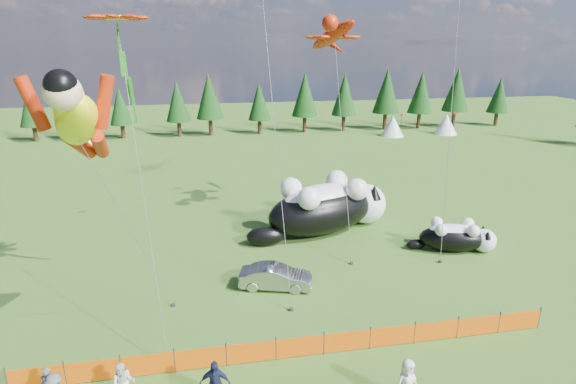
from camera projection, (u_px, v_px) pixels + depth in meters
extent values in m
plane|color=#14380A|center=(287.00, 316.00, 21.30)|extent=(160.00, 160.00, 0.00)
cylinder|color=#262626|center=(7.00, 380.00, 16.46)|extent=(0.06, 0.06, 1.10)
cylinder|color=#262626|center=(65.00, 373.00, 16.80)|extent=(0.06, 0.06, 1.10)
cylinder|color=#262626|center=(121.00, 367.00, 17.14)|extent=(0.06, 0.06, 1.10)
cylinder|color=#262626|center=(175.00, 360.00, 17.48)|extent=(0.06, 0.06, 1.10)
cylinder|color=#262626|center=(226.00, 354.00, 17.82)|extent=(0.06, 0.06, 1.10)
cylinder|color=#262626|center=(276.00, 349.00, 18.16)|extent=(0.06, 0.06, 1.10)
cylinder|color=#262626|center=(324.00, 343.00, 18.49)|extent=(0.06, 0.06, 1.10)
cylinder|color=#262626|center=(370.00, 338.00, 18.83)|extent=(0.06, 0.06, 1.10)
cylinder|color=#262626|center=(415.00, 332.00, 19.17)|extent=(0.06, 0.06, 1.10)
cylinder|color=#262626|center=(458.00, 327.00, 19.51)|extent=(0.06, 0.06, 1.10)
cylinder|color=#262626|center=(499.00, 322.00, 19.85)|extent=(0.06, 0.06, 1.10)
cylinder|color=#262626|center=(539.00, 318.00, 20.19)|extent=(0.06, 0.06, 1.10)
cube|color=#D85104|center=(37.00, 378.00, 16.65)|extent=(2.00, 0.04, 0.90)
cube|color=#D85104|center=(93.00, 371.00, 16.98)|extent=(2.00, 0.04, 0.90)
cube|color=#D85104|center=(148.00, 365.00, 17.32)|extent=(2.00, 0.04, 0.90)
cube|color=#D85104|center=(201.00, 358.00, 17.66)|extent=(2.00, 0.04, 0.90)
cube|color=#D85104|center=(251.00, 353.00, 18.00)|extent=(2.00, 0.04, 0.90)
cube|color=#D85104|center=(300.00, 347.00, 18.34)|extent=(2.00, 0.04, 0.90)
cube|color=#D85104|center=(347.00, 341.00, 18.68)|extent=(2.00, 0.04, 0.90)
cube|color=#D85104|center=(392.00, 336.00, 19.02)|extent=(2.00, 0.04, 0.90)
cube|color=#D85104|center=(436.00, 331.00, 19.36)|extent=(2.00, 0.04, 0.90)
cube|color=#D85104|center=(478.00, 326.00, 19.70)|extent=(2.00, 0.04, 0.90)
cube|color=#D85104|center=(519.00, 321.00, 20.04)|extent=(2.00, 0.04, 0.90)
ellipsoid|color=black|center=(322.00, 210.00, 30.21)|extent=(8.74, 6.09, 3.18)
ellipsoid|color=white|center=(322.00, 199.00, 29.96)|extent=(6.55, 4.46, 1.95)
sphere|color=white|center=(366.00, 204.00, 31.98)|extent=(2.83, 2.83, 2.83)
sphere|color=#FB6186|center=(379.00, 201.00, 32.54)|extent=(0.40, 0.40, 0.40)
ellipsoid|color=black|center=(266.00, 236.00, 28.55)|extent=(2.74, 1.97, 1.24)
cone|color=black|center=(374.00, 192.00, 30.92)|extent=(0.99, 0.99, 0.99)
cone|color=black|center=(359.00, 185.00, 32.33)|extent=(0.99, 0.99, 0.99)
sphere|color=white|center=(337.00, 181.00, 31.59)|extent=(1.49, 1.49, 1.49)
sphere|color=white|center=(357.00, 189.00, 29.68)|extent=(1.49, 1.49, 1.49)
sphere|color=white|center=(291.00, 188.00, 29.87)|extent=(1.49, 1.49, 1.49)
sphere|color=white|center=(309.00, 198.00, 27.96)|extent=(1.49, 1.49, 1.49)
ellipsoid|color=black|center=(453.00, 238.00, 27.78)|extent=(4.43, 2.91, 1.63)
ellipsoid|color=white|center=(453.00, 232.00, 27.65)|extent=(3.33, 2.12, 1.00)
sphere|color=white|center=(484.00, 241.00, 27.65)|extent=(1.45, 1.45, 1.45)
sphere|color=#FB6186|center=(494.00, 241.00, 27.60)|extent=(0.20, 0.20, 0.20)
ellipsoid|color=black|center=(416.00, 244.00, 28.11)|extent=(1.39, 0.95, 0.63)
cone|color=black|center=(488.00, 235.00, 27.06)|extent=(0.51, 0.51, 0.51)
cone|color=black|center=(483.00, 229.00, 27.88)|extent=(0.51, 0.51, 0.51)
sphere|color=white|center=(468.00, 224.00, 28.01)|extent=(0.76, 0.76, 0.76)
sphere|color=white|center=(474.00, 231.00, 26.90)|extent=(0.76, 0.76, 0.76)
sphere|color=white|center=(437.00, 223.00, 28.17)|extent=(0.76, 0.76, 0.76)
sphere|color=white|center=(441.00, 230.00, 27.05)|extent=(0.76, 0.76, 0.76)
imported|color=#A2A2A6|center=(276.00, 277.00, 23.54)|extent=(4.02, 2.27, 1.25)
imported|color=silver|center=(124.00, 384.00, 15.89)|extent=(0.82, 0.49, 1.67)
imported|color=#151E3C|center=(215.00, 384.00, 15.76)|extent=(1.16, 0.72, 1.85)
imported|color=silver|center=(407.00, 382.00, 15.89)|extent=(1.00, 0.79, 1.79)
cylinder|color=#595959|center=(134.00, 229.00, 18.58)|extent=(0.03, 0.03, 10.56)
cube|color=#262626|center=(174.00, 305.00, 22.03)|extent=(0.15, 0.15, 0.16)
cylinder|color=#595959|center=(342.00, 142.00, 27.89)|extent=(0.03, 0.03, 14.85)
cube|color=#262626|center=(352.00, 263.00, 26.21)|extent=(0.15, 0.15, 0.16)
cylinder|color=#595959|center=(142.00, 185.00, 18.46)|extent=(0.03, 0.03, 14.61)
cube|color=#262626|center=(169.00, 366.00, 17.84)|extent=(0.15, 0.15, 0.16)
cube|color=#21991B|center=(123.00, 76.00, 19.87)|extent=(0.19, 0.19, 4.29)
cylinder|color=#595959|center=(274.00, 119.00, 22.27)|extent=(0.03, 0.03, 18.58)
cube|color=#262626|center=(291.00, 309.00, 21.67)|extent=(0.15, 0.15, 0.16)
cylinder|color=#595959|center=(456.00, 47.00, 25.21)|extent=(0.03, 0.03, 24.50)
cube|color=#262626|center=(440.00, 261.00, 26.40)|extent=(0.15, 0.15, 0.16)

